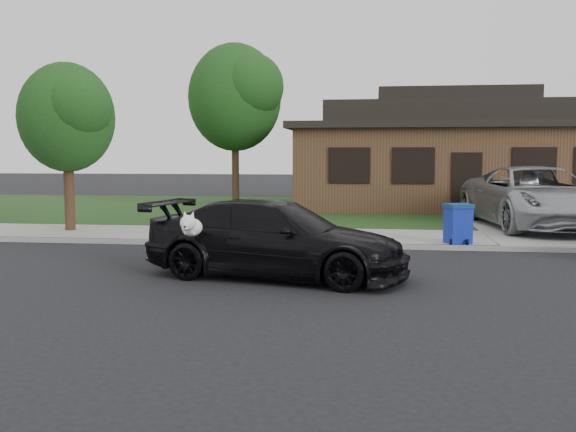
# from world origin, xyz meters

# --- Properties ---
(ground) EXTENTS (120.00, 120.00, 0.00)m
(ground) POSITION_xyz_m (0.00, 0.00, 0.00)
(ground) COLOR black
(ground) RESTS_ON ground
(sidewalk) EXTENTS (60.00, 3.00, 0.12)m
(sidewalk) POSITION_xyz_m (0.00, 5.00, 0.06)
(sidewalk) COLOR gray
(sidewalk) RESTS_ON ground
(curb) EXTENTS (60.00, 0.12, 0.12)m
(curb) POSITION_xyz_m (0.00, 3.50, 0.06)
(curb) COLOR gray
(curb) RESTS_ON ground
(lawn) EXTENTS (60.00, 13.00, 0.13)m
(lawn) POSITION_xyz_m (0.00, 13.00, 0.07)
(lawn) COLOR #193814
(lawn) RESTS_ON ground
(driveway) EXTENTS (4.50, 13.00, 0.14)m
(driveway) POSITION_xyz_m (6.00, 10.00, 0.07)
(driveway) COLOR gray
(driveway) RESTS_ON ground
(sedan) EXTENTS (5.08, 2.94, 1.38)m
(sedan) POSITION_xyz_m (-0.87, -0.27, 0.69)
(sedan) COLOR black
(sedan) RESTS_ON ground
(minivan) EXTENTS (3.66, 6.57, 1.74)m
(minivan) POSITION_xyz_m (5.41, 7.29, 1.01)
(minivan) COLOR #A4A6AB
(minivan) RESTS_ON driveway
(recycling_bin) EXTENTS (0.71, 0.71, 0.93)m
(recycling_bin) POSITION_xyz_m (2.84, 3.83, 0.59)
(recycling_bin) COLOR #0E22A1
(recycling_bin) RESTS_ON sidewalk
(house) EXTENTS (12.60, 8.60, 4.65)m
(house) POSITION_xyz_m (4.00, 15.00, 2.13)
(house) COLOR #422B1C
(house) RESTS_ON ground
(tree_0) EXTENTS (3.78, 3.60, 6.34)m
(tree_0) POSITION_xyz_m (-4.34, 12.88, 4.48)
(tree_0) COLOR #332114
(tree_0) RESTS_ON ground
(tree_2) EXTENTS (2.73, 2.60, 4.59)m
(tree_2) POSITION_xyz_m (-7.38, 5.11, 3.27)
(tree_2) COLOR #332114
(tree_2) RESTS_ON ground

